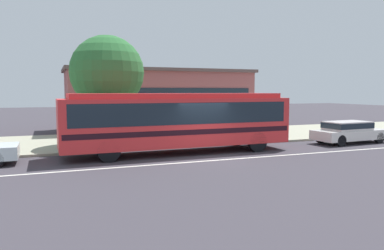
{
  "coord_description": "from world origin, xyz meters",
  "views": [
    {
      "loc": [
        -6.67,
        -15.43,
        3.05
      ],
      "look_at": [
        0.14,
        2.3,
        1.3
      ],
      "focal_mm": 34.55,
      "sensor_mm": 36.0,
      "label": 1
    }
  ],
  "objects_px": {
    "transit_bus": "(179,119)",
    "street_tree_near_stop": "(107,73)",
    "pedestrian_waiting_near_sign": "(189,124)",
    "sedan_far_ahead": "(349,131)"
  },
  "relations": [
    {
      "from": "transit_bus",
      "to": "pedestrian_waiting_near_sign",
      "type": "distance_m",
      "value": 3.4
    },
    {
      "from": "sedan_far_ahead",
      "to": "street_tree_near_stop",
      "type": "xyz_separation_m",
      "value": [
        -13.3,
        3.94,
        3.34
      ]
    },
    {
      "from": "sedan_far_ahead",
      "to": "pedestrian_waiting_near_sign",
      "type": "relative_size",
      "value": 2.7
    },
    {
      "from": "pedestrian_waiting_near_sign",
      "to": "street_tree_near_stop",
      "type": "relative_size",
      "value": 0.29
    },
    {
      "from": "sedan_far_ahead",
      "to": "street_tree_near_stop",
      "type": "height_order",
      "value": "street_tree_near_stop"
    },
    {
      "from": "pedestrian_waiting_near_sign",
      "to": "street_tree_near_stop",
      "type": "bearing_deg",
      "value": 171.15
    },
    {
      "from": "transit_bus",
      "to": "street_tree_near_stop",
      "type": "bearing_deg",
      "value": 128.57
    },
    {
      "from": "transit_bus",
      "to": "street_tree_near_stop",
      "type": "relative_size",
      "value": 1.88
    },
    {
      "from": "pedestrian_waiting_near_sign",
      "to": "transit_bus",
      "type": "bearing_deg",
      "value": -119.17
    },
    {
      "from": "transit_bus",
      "to": "street_tree_near_stop",
      "type": "distance_m",
      "value": 5.21
    }
  ]
}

